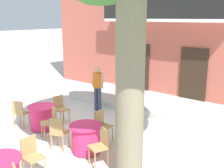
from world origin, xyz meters
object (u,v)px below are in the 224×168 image
Objects in this scene: cafe_chair_middle_0 at (31,154)px; cafe_table_front at (42,117)px; cafe_table_near_tree at (86,138)px; cafe_chair_near_tree_2 at (102,124)px; cafe_chair_front_2 at (60,107)px; cafe_chair_near_tree_1 at (101,144)px; cafe_chair_front_1 at (51,120)px; cafe_chair_front_0 at (20,112)px; cafe_chair_near_tree_0 at (58,131)px; pedestrian_near_entrance at (98,86)px.

cafe_chair_middle_0 is 1.05× the size of cafe_table_front.
cafe_chair_near_tree_2 reaches higher than cafe_table_near_tree.
cafe_table_front is at bearing -89.27° from cafe_chair_front_2.
cafe_chair_near_tree_1 is 1.00× the size of cafe_chair_front_1.
cafe_chair_middle_0 is at bearing -27.81° from cafe_chair_front_0.
cafe_chair_near_tree_2 is 1.00× the size of cafe_chair_front_1.
cafe_table_near_tree is 0.95× the size of cafe_chair_near_tree_0.
cafe_chair_near_tree_0 is 1.39m from cafe_chair_near_tree_1.
cafe_chair_front_2 is (0.64, 1.13, 0.00)m from cafe_chair_front_0.
cafe_chair_front_1 is at bearing 129.63° from cafe_chair_middle_0.
cafe_chair_near_tree_0 reaches higher than cafe_table_front.
cafe_chair_near_tree_0 and cafe_chair_near_tree_2 have the same top height.
cafe_chair_near_tree_2 is at bearing 28.72° from cafe_chair_front_1.
cafe_table_near_tree and cafe_table_front have the same top height.
pedestrian_near_entrance reaches higher than cafe_chair_near_tree_2.
cafe_chair_near_tree_1 reaches higher than cafe_table_front.
cafe_chair_near_tree_0 is 1.00× the size of cafe_chair_middle_0.
cafe_chair_near_tree_0 is 2.17m from cafe_chair_front_0.
pedestrian_near_entrance reaches higher than cafe_chair_middle_0.
cafe_chair_middle_0 is (-0.14, -1.56, 0.14)m from cafe_table_near_tree.
pedestrian_near_entrance is (-1.85, 4.20, 0.43)m from cafe_chair_middle_0.
cafe_chair_near_tree_1 is at bearing -49.27° from cafe_chair_near_tree_2.
cafe_chair_near_tree_0 is at bearing -41.78° from cafe_chair_front_2.
pedestrian_near_entrance reaches higher than cafe_chair_near_tree_1.
cafe_chair_middle_0 is at bearing -51.40° from cafe_chair_front_2.
cafe_chair_front_1 is at bearing 174.09° from cafe_chair_near_tree_1.
cafe_chair_near_tree_2 is at bearing 88.96° from cafe_chair_middle_0.
cafe_chair_near_tree_0 and cafe_chair_middle_0 have the same top height.
cafe_chair_near_tree_0 is at bearing -25.83° from cafe_chair_front_1.
cafe_chair_front_1 is at bearing -53.14° from cafe_chair_front_2.
cafe_chair_near_tree_0 is at bearing -150.81° from cafe_table_near_tree.
cafe_chair_middle_0 is at bearing -66.27° from pedestrian_near_entrance.
cafe_chair_middle_0 is (-0.87, -1.34, 0.00)m from cafe_chair_near_tree_1.
cafe_chair_near_tree_2 is at bearing 18.24° from cafe_chair_front_0.
pedestrian_near_entrance is (-1.99, 2.64, 0.56)m from cafe_table_near_tree.
cafe_table_near_tree is 3.36m from pedestrian_near_entrance.
cafe_chair_front_2 is (-2.17, 0.99, 0.14)m from cafe_table_near_tree.
cafe_chair_front_2 is (-1.52, 1.35, 0.00)m from cafe_chair_near_tree_0.
cafe_chair_near_tree_0 and cafe_chair_front_2 have the same top height.
cafe_chair_near_tree_2 is (-0.10, 0.75, 0.14)m from cafe_table_near_tree.
cafe_chair_front_1 is (-1.34, -0.73, 0.00)m from cafe_chair_near_tree_2.
cafe_table_near_tree is at bearing 84.71° from cafe_chair_middle_0.
cafe_chair_near_tree_1 is 1.60m from cafe_chair_middle_0.
cafe_chair_near_tree_1 reaches higher than cafe_table_near_tree.
cafe_table_near_tree is 0.95× the size of cafe_chair_front_2.
cafe_chair_front_2 is at bearing 90.73° from cafe_table_front.
cafe_chair_middle_0 is at bearing -41.53° from cafe_table_front.
cafe_chair_front_0 is at bearing -106.48° from pedestrian_near_entrance.
cafe_chair_near_tree_0 is 1.63m from cafe_table_front.
cafe_table_front is 2.48m from pedestrian_near_entrance.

